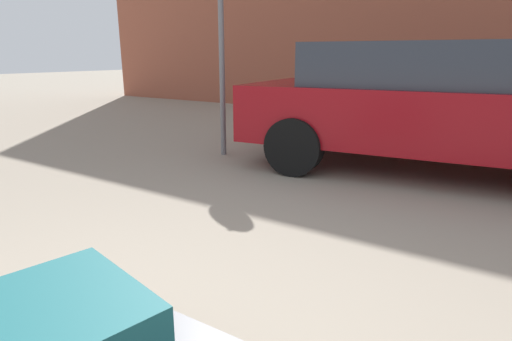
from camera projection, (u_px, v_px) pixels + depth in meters
name	position (u px, v px, depth m)	size (l,w,h in m)	color
suitcase_teal_front_right	(64.00, 328.00, 1.34)	(0.57, 0.45, 0.21)	#144C51
parked_car	(437.00, 104.00, 4.63)	(4.48, 2.32, 1.42)	maroon
no_parking_sign	(221.00, 33.00, 5.22)	(0.50, 0.09, 2.51)	slate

